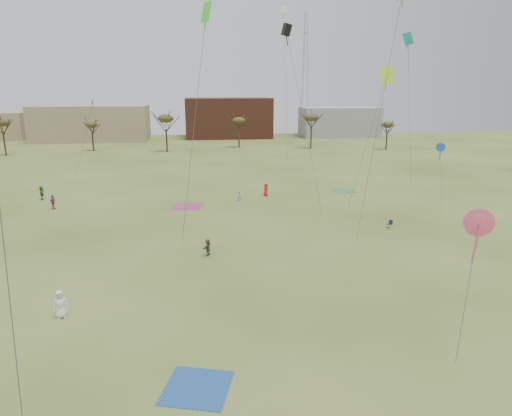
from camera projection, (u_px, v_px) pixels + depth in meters
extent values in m
plane|color=#48591C|center=(282.00, 350.00, 26.80)|extent=(260.00, 260.00, 0.00)
imported|color=white|center=(60.00, 304.00, 30.33)|extent=(1.11, 0.92, 1.94)
imported|color=brown|center=(208.00, 247.00, 41.67)|extent=(1.03, 1.53, 1.59)
imported|color=#933D78|center=(53.00, 202.00, 57.67)|extent=(0.77, 1.16, 1.83)
imported|color=silver|center=(240.00, 195.00, 62.17)|extent=(0.82, 0.70, 1.46)
imported|color=#2B6622|center=(42.00, 193.00, 62.58)|extent=(1.00, 1.82, 1.87)
imported|color=red|center=(266.00, 190.00, 64.69)|extent=(1.04, 0.89, 1.80)
cube|color=#225196|center=(197.00, 388.00, 23.38)|extent=(4.07, 4.07, 0.03)
cube|color=#AC3572|center=(188.00, 206.00, 59.23)|extent=(4.16, 4.16, 0.03)
cube|color=#338E49|center=(344.00, 191.00, 67.86)|extent=(3.52, 3.52, 0.03)
cube|color=#16233C|center=(389.00, 224.00, 49.97)|extent=(0.67, 0.67, 0.04)
cube|color=#16233C|center=(391.00, 222.00, 50.03)|extent=(0.33, 0.51, 0.44)
cylinder|color=#4C4C51|center=(7.00, 271.00, 16.59)|extent=(0.69, 0.19, 15.15)
cube|color=#37D325|center=(206.00, 12.00, 38.66)|extent=(0.87, 0.87, 1.71)
cube|color=#37D325|center=(206.00, 20.00, 38.82)|extent=(0.08, 0.08, 1.54)
cylinder|color=#4C4C51|center=(193.00, 133.00, 40.48)|extent=(2.89, 1.33, 20.31)
cone|color=#E3476D|center=(479.00, 223.00, 24.27)|extent=(1.58, 0.11, 1.58)
cube|color=#E3476D|center=(477.00, 241.00, 24.53)|extent=(0.08, 0.08, 2.59)
cylinder|color=#4C4C51|center=(467.00, 292.00, 24.14)|extent=(1.69, 2.00, 7.07)
cylinder|color=#4C4C51|center=(378.00, 121.00, 40.88)|extent=(2.65, 0.51, 22.31)
cube|color=black|center=(287.00, 30.00, 48.58)|extent=(0.72, 0.72, 1.23)
cube|color=black|center=(286.00, 37.00, 48.77)|extent=(0.08, 0.08, 1.85)
cylinder|color=#4C4C51|center=(305.00, 125.00, 50.05)|extent=(3.98, 2.85, 20.07)
cone|color=blue|center=(441.00, 147.00, 55.89)|extent=(1.15, 0.08, 1.15)
cube|color=blue|center=(440.00, 153.00, 56.08)|extent=(0.08, 0.08, 1.88)
cylinder|color=#4C4C51|center=(441.00, 179.00, 54.13)|extent=(2.00, 5.34, 7.01)
cube|color=#B3E325|center=(387.00, 75.00, 50.54)|extent=(0.99, 0.99, 1.95)
cube|color=#B3E325|center=(387.00, 81.00, 50.71)|extent=(0.08, 0.08, 1.75)
cylinder|color=#4C4C51|center=(367.00, 144.00, 52.48)|extent=(3.69, 0.41, 15.49)
cone|color=red|center=(93.00, 100.00, 71.96)|extent=(0.82, 0.06, 0.82)
cube|color=red|center=(93.00, 104.00, 72.09)|extent=(0.08, 0.08, 1.34)
cylinder|color=#4C4C51|center=(84.00, 139.00, 73.14)|extent=(3.69, 0.35, 12.13)
cube|color=teal|center=(408.00, 39.00, 65.13)|extent=(0.91, 0.91, 1.78)
cube|color=teal|center=(408.00, 43.00, 65.29)|extent=(0.08, 0.08, 1.60)
cylinder|color=#4C4C51|center=(410.00, 113.00, 66.91)|extent=(1.43, 2.09, 20.88)
cube|color=silver|center=(284.00, 10.00, 78.90)|extent=(0.76, 0.76, 1.29)
cube|color=silver|center=(284.00, 15.00, 79.09)|extent=(0.08, 0.08, 1.94)
cylinder|color=#4C4C51|center=(286.00, 91.00, 83.21)|extent=(1.56, 1.61, 27.10)
cylinder|color=#3A2B1E|center=(5.00, 144.00, 102.77)|extent=(0.40, 0.40, 5.10)
ellipsoid|color=#473D1E|center=(2.00, 122.00, 101.51)|extent=(3.57, 3.57, 1.87)
cylinder|color=#3A2B1E|center=(93.00, 142.00, 110.82)|extent=(0.40, 0.40, 4.32)
ellipsoid|color=#473D1E|center=(91.00, 125.00, 109.75)|extent=(3.02, 3.02, 1.58)
cylinder|color=#3A2B1E|center=(167.00, 141.00, 109.03)|extent=(0.40, 0.40, 5.40)
ellipsoid|color=#473D1E|center=(166.00, 118.00, 107.70)|extent=(3.78, 3.78, 1.98)
cylinder|color=#3A2B1E|center=(239.00, 138.00, 117.07)|extent=(0.40, 0.40, 4.68)
ellipsoid|color=#473D1E|center=(239.00, 121.00, 115.91)|extent=(3.28, 3.28, 1.72)
cylinder|color=#3A2B1E|center=(311.00, 138.00, 115.35)|extent=(0.40, 0.40, 5.28)
ellipsoid|color=#473D1E|center=(312.00, 117.00, 114.04)|extent=(3.70, 3.70, 1.94)
cylinder|color=#3A2B1E|center=(386.00, 141.00, 112.89)|extent=(0.40, 0.40, 4.20)
ellipsoid|color=#473D1E|center=(388.00, 125.00, 111.85)|extent=(2.94, 2.94, 1.54)
cube|color=#937F60|center=(92.00, 123.00, 131.54)|extent=(32.00, 14.00, 10.00)
cube|color=brown|center=(228.00, 118.00, 140.95)|extent=(26.00, 16.00, 12.00)
cube|color=gray|center=(339.00, 122.00, 143.67)|extent=(24.00, 12.00, 9.00)
cylinder|color=#9EA3A8|center=(307.00, 75.00, 145.56)|extent=(0.16, 0.16, 38.00)
cylinder|color=#9EA3A8|center=(302.00, 75.00, 146.15)|extent=(0.16, 0.16, 38.00)
cylinder|color=#9EA3A8|center=(304.00, 75.00, 144.65)|extent=(0.16, 0.16, 38.00)
cylinder|color=#9EA3A8|center=(306.00, 6.00, 140.20)|extent=(0.10, 0.10, 3.00)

